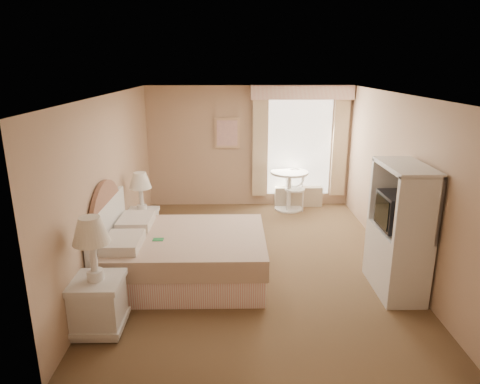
{
  "coord_description": "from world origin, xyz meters",
  "views": [
    {
      "loc": [
        -0.33,
        -6.03,
        2.9
      ],
      "look_at": [
        -0.23,
        0.3,
        1.01
      ],
      "focal_mm": 32.0,
      "sensor_mm": 36.0,
      "label": 1
    }
  ],
  "objects_px": {
    "nightstand_far": "(143,218)",
    "nightstand_near": "(97,291)",
    "armoire": "(398,240)",
    "cafe_chair": "(295,186)",
    "bed": "(177,254)",
    "round_table": "(289,184)"
  },
  "relations": [
    {
      "from": "nightstand_far",
      "to": "nightstand_near",
      "type": "bearing_deg",
      "value": -90.0
    },
    {
      "from": "nightstand_near",
      "to": "armoire",
      "type": "height_order",
      "value": "armoire"
    },
    {
      "from": "cafe_chair",
      "to": "nightstand_near",
      "type": "bearing_deg",
      "value": -118.92
    },
    {
      "from": "bed",
      "to": "armoire",
      "type": "bearing_deg",
      "value": -7.01
    },
    {
      "from": "armoire",
      "to": "nightstand_near",
      "type": "bearing_deg",
      "value": -166.47
    },
    {
      "from": "bed",
      "to": "cafe_chair",
      "type": "distance_m",
      "value": 3.66
    },
    {
      "from": "cafe_chair",
      "to": "bed",
      "type": "bearing_deg",
      "value": -120.03
    },
    {
      "from": "bed",
      "to": "cafe_chair",
      "type": "xyz_separation_m",
      "value": [
        2.06,
        3.02,
        0.13
      ]
    },
    {
      "from": "bed",
      "to": "round_table",
      "type": "xyz_separation_m",
      "value": [
        1.93,
        2.97,
        0.17
      ]
    },
    {
      "from": "nightstand_far",
      "to": "round_table",
      "type": "xyz_separation_m",
      "value": [
        2.66,
        1.73,
        0.08
      ]
    },
    {
      "from": "nightstand_near",
      "to": "cafe_chair",
      "type": "bearing_deg",
      "value": 56.84
    },
    {
      "from": "nightstand_near",
      "to": "nightstand_far",
      "type": "relative_size",
      "value": 1.11
    },
    {
      "from": "bed",
      "to": "nightstand_far",
      "type": "bearing_deg",
      "value": 120.27
    },
    {
      "from": "bed",
      "to": "armoire",
      "type": "height_order",
      "value": "armoire"
    },
    {
      "from": "nightstand_far",
      "to": "round_table",
      "type": "height_order",
      "value": "nightstand_far"
    },
    {
      "from": "armoire",
      "to": "round_table",
      "type": "bearing_deg",
      "value": 106.63
    },
    {
      "from": "nightstand_far",
      "to": "round_table",
      "type": "bearing_deg",
      "value": 33.03
    },
    {
      "from": "nightstand_far",
      "to": "armoire",
      "type": "relative_size",
      "value": 0.71
    },
    {
      "from": "round_table",
      "to": "bed",
      "type": "bearing_deg",
      "value": -123.09
    },
    {
      "from": "bed",
      "to": "round_table",
      "type": "relative_size",
      "value": 2.7
    },
    {
      "from": "round_table",
      "to": "armoire",
      "type": "relative_size",
      "value": 0.47
    },
    {
      "from": "bed",
      "to": "cafe_chair",
      "type": "relative_size",
      "value": 2.58
    }
  ]
}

